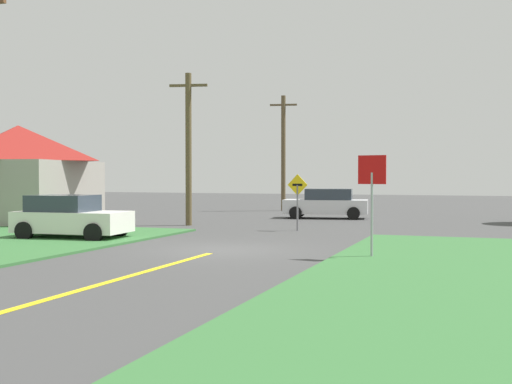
{
  "coord_description": "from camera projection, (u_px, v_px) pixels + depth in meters",
  "views": [
    {
      "loc": [
        7.7,
        -18.41,
        2.33
      ],
      "look_at": [
        0.03,
        3.03,
        1.75
      ],
      "focal_mm": 44.73,
      "sensor_mm": 36.0,
      "label": 1
    }
  ],
  "objects": [
    {
      "name": "stop_sign",
      "position": [
        372.0,
        185.0,
        17.77
      ],
      "size": [
        0.8,
        0.16,
        2.9
      ],
      "rotation": [
        0.0,
        0.0,
        2.98
      ],
      "color": "#9EA0A8",
      "rests_on": "ground"
    },
    {
      "name": "parked_car_near_building",
      "position": [
        70.0,
        217.0,
        23.42
      ],
      "size": [
        4.21,
        2.36,
        1.62
      ],
      "rotation": [
        0.0,
        0.0,
        0.08
      ],
      "color": "white",
      "rests_on": "ground"
    },
    {
      "name": "utility_pole_far",
      "position": [
        283.0,
        152.0,
        42.31
      ],
      "size": [
        1.79,
        0.45,
        7.64
      ],
      "color": "brown",
      "rests_on": "ground"
    },
    {
      "name": "barn",
      "position": [
        18.0,
        174.0,
        31.96
      ],
      "size": [
        7.2,
        7.92,
        4.86
      ],
      "color": "gray",
      "rests_on": "ground"
    },
    {
      "name": "utility_pole_mid",
      "position": [
        189.0,
        147.0,
        29.81
      ],
      "size": [
        1.78,
        0.51,
        7.12
      ],
      "color": "brown",
      "rests_on": "ground"
    },
    {
      "name": "ground_plane",
      "position": [
        222.0,
        250.0,
        19.98
      ],
      "size": [
        120.0,
        120.0,
        0.0
      ],
      "primitive_type": "plane",
      "color": "#414141"
    },
    {
      "name": "direction_sign",
      "position": [
        297.0,
        196.0,
        26.96
      ],
      "size": [
        0.9,
        0.14,
        2.4
      ],
      "color": "slate",
      "rests_on": "ground"
    },
    {
      "name": "car_approaching_junction",
      "position": [
        326.0,
        204.0,
        34.79
      ],
      "size": [
        4.75,
        2.48,
        1.62
      ],
      "rotation": [
        0.0,
        0.0,
        3.29
      ],
      "color": "silver",
      "rests_on": "ground"
    },
    {
      "name": "lane_stripe_center",
      "position": [
        65.0,
        294.0,
        12.45
      ],
      "size": [
        0.2,
        14.0,
        0.01
      ],
      "primitive_type": "cube",
      "color": "yellow",
      "rests_on": "ground"
    }
  ]
}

